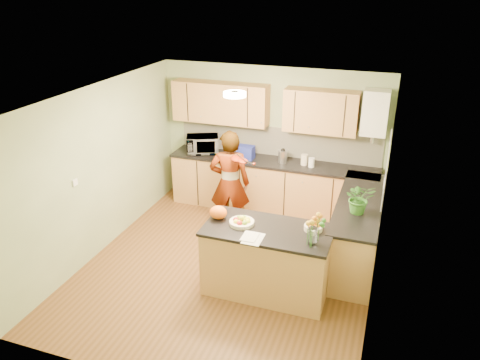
% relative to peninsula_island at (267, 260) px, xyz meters
% --- Properties ---
extents(floor, '(4.50, 4.50, 0.00)m').
position_rel_peninsula_island_xyz_m(floor, '(-0.67, 0.34, -0.47)').
color(floor, brown).
rests_on(floor, ground).
extents(ceiling, '(4.00, 4.50, 0.02)m').
position_rel_peninsula_island_xyz_m(ceiling, '(-0.67, 0.34, 2.03)').
color(ceiling, white).
rests_on(ceiling, wall_back).
extents(wall_back, '(4.00, 0.02, 2.50)m').
position_rel_peninsula_island_xyz_m(wall_back, '(-0.67, 2.59, 0.78)').
color(wall_back, gray).
rests_on(wall_back, floor).
extents(wall_front, '(4.00, 0.02, 2.50)m').
position_rel_peninsula_island_xyz_m(wall_front, '(-0.67, -1.91, 0.78)').
color(wall_front, gray).
rests_on(wall_front, floor).
extents(wall_left, '(0.02, 4.50, 2.50)m').
position_rel_peninsula_island_xyz_m(wall_left, '(-2.67, 0.34, 0.78)').
color(wall_left, gray).
rests_on(wall_left, floor).
extents(wall_right, '(0.02, 4.50, 2.50)m').
position_rel_peninsula_island_xyz_m(wall_right, '(1.33, 0.34, 0.78)').
color(wall_right, gray).
rests_on(wall_right, floor).
extents(back_counter, '(3.64, 0.62, 0.94)m').
position_rel_peninsula_island_xyz_m(back_counter, '(-0.57, 2.29, 0.00)').
color(back_counter, '#AD7545').
rests_on(back_counter, floor).
extents(right_counter, '(0.62, 2.24, 0.94)m').
position_rel_peninsula_island_xyz_m(right_counter, '(1.03, 1.19, 0.00)').
color(right_counter, '#AD7545').
rests_on(right_counter, floor).
extents(splashback, '(3.60, 0.02, 0.52)m').
position_rel_peninsula_island_xyz_m(splashback, '(-0.57, 2.57, 0.73)').
color(splashback, beige).
rests_on(splashback, back_counter).
extents(upper_cabinets, '(3.20, 0.34, 0.70)m').
position_rel_peninsula_island_xyz_m(upper_cabinets, '(-0.84, 2.42, 1.38)').
color(upper_cabinets, '#AD7545').
rests_on(upper_cabinets, wall_back).
extents(boiler, '(0.40, 0.30, 0.86)m').
position_rel_peninsula_island_xyz_m(boiler, '(1.03, 2.43, 1.43)').
color(boiler, white).
rests_on(boiler, wall_back).
extents(window_right, '(0.01, 1.30, 1.05)m').
position_rel_peninsula_island_xyz_m(window_right, '(1.33, 0.94, 1.08)').
color(window_right, white).
rests_on(window_right, wall_right).
extents(light_switch, '(0.02, 0.09, 0.09)m').
position_rel_peninsula_island_xyz_m(light_switch, '(-2.65, -0.26, 0.83)').
color(light_switch, white).
rests_on(light_switch, wall_left).
extents(ceiling_lamp, '(0.30, 0.30, 0.07)m').
position_rel_peninsula_island_xyz_m(ceiling_lamp, '(-0.67, 0.64, 1.99)').
color(ceiling_lamp, '#FFEABF').
rests_on(ceiling_lamp, ceiling).
extents(peninsula_island, '(1.63, 0.83, 0.93)m').
position_rel_peninsula_island_xyz_m(peninsula_island, '(0.00, 0.00, 0.00)').
color(peninsula_island, '#AD7545').
rests_on(peninsula_island, floor).
extents(fruit_dish, '(0.32, 0.32, 0.11)m').
position_rel_peninsula_island_xyz_m(fruit_dish, '(-0.35, 0.00, 0.51)').
color(fruit_dish, beige).
rests_on(fruit_dish, peninsula_island).
extents(orange_bowl, '(0.23, 0.23, 0.14)m').
position_rel_peninsula_island_xyz_m(orange_bowl, '(0.55, 0.15, 0.52)').
color(orange_bowl, beige).
rests_on(orange_bowl, peninsula_island).
extents(flower_vase, '(0.26, 0.26, 0.47)m').
position_rel_peninsula_island_xyz_m(flower_vase, '(0.60, -0.18, 0.78)').
color(flower_vase, silver).
rests_on(flower_vase, peninsula_island).
extents(orange_bag, '(0.25, 0.22, 0.18)m').
position_rel_peninsula_island_xyz_m(orange_bag, '(-0.69, 0.05, 0.55)').
color(orange_bag, orange).
rests_on(orange_bag, peninsula_island).
extents(papers, '(0.23, 0.31, 0.01)m').
position_rel_peninsula_island_xyz_m(papers, '(-0.10, -0.30, 0.47)').
color(papers, silver).
rests_on(papers, peninsula_island).
extents(violinist, '(0.72, 0.56, 1.74)m').
position_rel_peninsula_island_xyz_m(violinist, '(-0.99, 1.29, 0.40)').
color(violinist, '#EBAA8F').
rests_on(violinist, floor).
extents(violin, '(0.60, 0.52, 0.15)m').
position_rel_peninsula_island_xyz_m(violin, '(-0.79, 1.07, 0.93)').
color(violin, '#490B04').
rests_on(violin, violinist).
extents(microwave, '(0.66, 0.57, 0.31)m').
position_rel_peninsula_island_xyz_m(microwave, '(-1.87, 2.28, 0.63)').
color(microwave, white).
rests_on(microwave, back_counter).
extents(blue_box, '(0.29, 0.22, 0.23)m').
position_rel_peninsula_island_xyz_m(blue_box, '(-1.04, 2.25, 0.59)').
color(blue_box, navy).
rests_on(blue_box, back_counter).
extents(kettle, '(0.16, 0.16, 0.29)m').
position_rel_peninsula_island_xyz_m(kettle, '(-0.39, 2.27, 0.59)').
color(kettle, silver).
rests_on(kettle, back_counter).
extents(jar_cream, '(0.15, 0.15, 0.18)m').
position_rel_peninsula_island_xyz_m(jar_cream, '(-0.02, 2.29, 0.56)').
color(jar_cream, beige).
rests_on(jar_cream, back_counter).
extents(jar_white, '(0.10, 0.10, 0.16)m').
position_rel_peninsula_island_xyz_m(jar_white, '(0.12, 2.23, 0.55)').
color(jar_white, white).
rests_on(jar_white, back_counter).
extents(potted_plant, '(0.47, 0.43, 0.43)m').
position_rel_peninsula_island_xyz_m(potted_plant, '(1.03, 0.81, 0.69)').
color(potted_plant, '#347226').
rests_on(potted_plant, right_counter).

